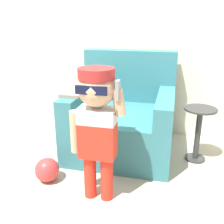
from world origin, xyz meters
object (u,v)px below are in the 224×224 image
toy_ball (47,170)px  side_table (198,129)px  armchair (123,119)px  person_child (97,116)px

toy_ball → side_table: bearing=28.4°
armchair → person_child: size_ratio=1.02×
side_table → toy_ball: (-1.28, -0.69, -0.22)m
armchair → side_table: 0.77m
armchair → toy_ball: size_ratio=4.98×
person_child → toy_ball: (-0.50, 0.11, -0.58)m
person_child → toy_ball: bearing=167.4°
toy_ball → armchair: bearing=56.6°
armchair → person_child: (-0.02, -0.89, 0.35)m
person_child → side_table: 1.18m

